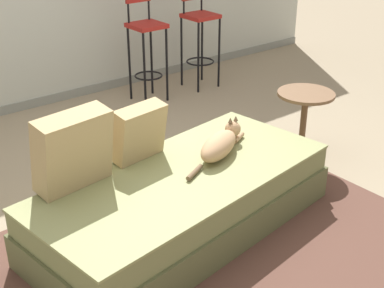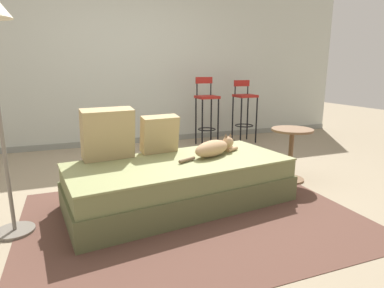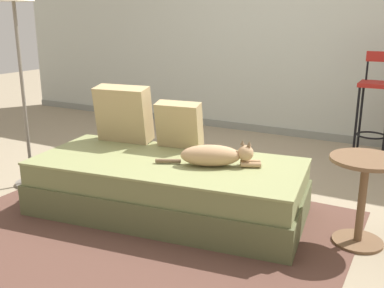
{
  "view_description": "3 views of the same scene",
  "coord_description": "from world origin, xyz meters",
  "px_view_note": "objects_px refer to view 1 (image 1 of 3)",
  "views": [
    {
      "loc": [
        -1.76,
        -2.68,
        2.0
      ],
      "look_at": [
        0.15,
        -0.3,
        0.52
      ],
      "focal_mm": 50.0,
      "sensor_mm": 36.0,
      "label": 1
    },
    {
      "loc": [
        -0.87,
        -3.0,
        1.2
      ],
      "look_at": [
        0.15,
        -0.3,
        0.52
      ],
      "focal_mm": 30.0,
      "sensor_mm": 36.0,
      "label": 2
    },
    {
      "loc": [
        1.63,
        -3.04,
        1.41
      ],
      "look_at": [
        0.15,
        -0.3,
        0.52
      ],
      "focal_mm": 42.0,
      "sensor_mm": 36.0,
      "label": 3
    }
  ],
  "objects_px": {
    "throw_pillow_middle": "(139,132)",
    "bar_stool_by_doorway": "(199,30)",
    "couch": "(183,201)",
    "throw_pillow_corner": "(73,150)",
    "cat": "(220,144)",
    "bar_stool_near_window": "(146,40)",
    "side_table": "(304,117)"
  },
  "relations": [
    {
      "from": "throw_pillow_middle",
      "to": "bar_stool_by_doorway",
      "type": "bearing_deg",
      "value": 42.01
    },
    {
      "from": "couch",
      "to": "throw_pillow_middle",
      "type": "distance_m",
      "value": 0.52
    },
    {
      "from": "throw_pillow_corner",
      "to": "cat",
      "type": "height_order",
      "value": "throw_pillow_corner"
    },
    {
      "from": "bar_stool_near_window",
      "to": "cat",
      "type": "bearing_deg",
      "value": -111.41
    },
    {
      "from": "side_table",
      "to": "bar_stool_near_window",
      "type": "bearing_deg",
      "value": 95.57
    },
    {
      "from": "throw_pillow_middle",
      "to": "bar_stool_near_window",
      "type": "height_order",
      "value": "bar_stool_near_window"
    },
    {
      "from": "cat",
      "to": "bar_stool_by_doorway",
      "type": "relative_size",
      "value": 0.69
    },
    {
      "from": "bar_stool_by_doorway",
      "to": "side_table",
      "type": "height_order",
      "value": "bar_stool_by_doorway"
    },
    {
      "from": "bar_stool_near_window",
      "to": "throw_pillow_corner",
      "type": "bearing_deg",
      "value": -133.92
    },
    {
      "from": "couch",
      "to": "cat",
      "type": "height_order",
      "value": "cat"
    },
    {
      "from": "bar_stool_near_window",
      "to": "couch",
      "type": "bearing_deg",
      "value": -118.94
    },
    {
      "from": "cat",
      "to": "bar_stool_by_doorway",
      "type": "xyz_separation_m",
      "value": [
        1.47,
        2.01,
        0.14
      ]
    },
    {
      "from": "throw_pillow_middle",
      "to": "cat",
      "type": "height_order",
      "value": "throw_pillow_middle"
    },
    {
      "from": "bar_stool_by_doorway",
      "to": "couch",
      "type": "bearing_deg",
      "value": -131.46
    },
    {
      "from": "bar_stool_near_window",
      "to": "side_table",
      "type": "bearing_deg",
      "value": -84.43
    },
    {
      "from": "cat",
      "to": "throw_pillow_middle",
      "type": "bearing_deg",
      "value": 147.97
    },
    {
      "from": "throw_pillow_corner",
      "to": "bar_stool_by_doorway",
      "type": "xyz_separation_m",
      "value": [
        2.41,
        1.79,
        -0.02
      ]
    },
    {
      "from": "couch",
      "to": "cat",
      "type": "distance_m",
      "value": 0.45
    },
    {
      "from": "bar_stool_by_doorway",
      "to": "bar_stool_near_window",
      "type": "bearing_deg",
      "value": 179.92
    },
    {
      "from": "side_table",
      "to": "cat",
      "type": "bearing_deg",
      "value": -173.24
    },
    {
      "from": "couch",
      "to": "throw_pillow_corner",
      "type": "height_order",
      "value": "throw_pillow_corner"
    },
    {
      "from": "cat",
      "to": "bar_stool_near_window",
      "type": "distance_m",
      "value": 2.16
    },
    {
      "from": "throw_pillow_middle",
      "to": "side_table",
      "type": "distance_m",
      "value": 1.45
    },
    {
      "from": "throw_pillow_middle",
      "to": "bar_stool_by_doorway",
      "type": "relative_size",
      "value": 0.37
    },
    {
      "from": "cat",
      "to": "bar_stool_near_window",
      "type": "xyz_separation_m",
      "value": [
        0.79,
        2.01,
        0.15
      ]
    },
    {
      "from": "throw_pillow_corner",
      "to": "bar_stool_by_doorway",
      "type": "height_order",
      "value": "bar_stool_by_doorway"
    },
    {
      "from": "couch",
      "to": "bar_stool_near_window",
      "type": "relative_size",
      "value": 1.93
    },
    {
      "from": "couch",
      "to": "side_table",
      "type": "relative_size",
      "value": 3.59
    },
    {
      "from": "throw_pillow_corner",
      "to": "side_table",
      "type": "height_order",
      "value": "throw_pillow_corner"
    },
    {
      "from": "throw_pillow_corner",
      "to": "cat",
      "type": "relative_size",
      "value": 0.67
    },
    {
      "from": "couch",
      "to": "throw_pillow_corner",
      "type": "relative_size",
      "value": 4.37
    },
    {
      "from": "couch",
      "to": "side_table",
      "type": "xyz_separation_m",
      "value": [
        1.33,
        0.17,
        0.17
      ]
    }
  ]
}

